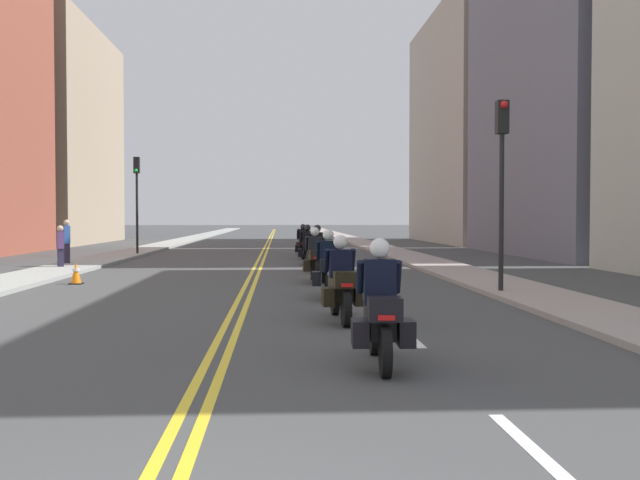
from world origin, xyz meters
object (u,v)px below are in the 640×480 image
object	(u,v)px
motorcycle_6	(303,245)
motorcycle_0	(380,315)
motorcycle_2	(328,271)
pedestrian_2	(60,247)
motorcycle_5	(307,248)
motorcycle_7	(303,242)
traffic_light_far	(137,188)
motorcycle_4	(317,253)
traffic_cone_0	(76,273)
pedestrian_0	(67,242)
motorcycle_3	(315,260)
traffic_light_near	(502,161)
motorcycle_1	(341,286)

from	to	relation	value
motorcycle_6	motorcycle_0	bearing A→B (deg)	-89.67
motorcycle_2	pedestrian_2	bearing A→B (deg)	134.68
motorcycle_5	motorcycle_7	size ratio (longest dim) A/B	1.01
pedestrian_2	traffic_light_far	bearing A→B (deg)	-26.90
motorcycle_4	motorcycle_5	size ratio (longest dim) A/B	0.99
motorcycle_7	traffic_light_far	distance (m)	8.70
motorcycle_6	motorcycle_7	distance (m)	4.15
motorcycle_0	traffic_cone_0	xyz separation A→B (m)	(-7.06, 12.01, -0.35)
motorcycle_4	pedestrian_0	world-z (taller)	pedestrian_0
motorcycle_3	traffic_light_far	distance (m)	17.60
traffic_light_near	traffic_cone_0	bearing A→B (deg)	161.82
motorcycle_6	traffic_light_far	distance (m)	9.19
motorcycle_3	pedestrian_2	xyz separation A→B (m)	(-8.95, 5.65, 0.17)
motorcycle_3	pedestrian_0	size ratio (longest dim) A/B	1.28
motorcycle_0	motorcycle_3	xyz separation A→B (m)	(-0.23, 12.19, -0.00)
motorcycle_0	motorcycle_1	bearing A→B (deg)	94.44
motorcycle_7	traffic_light_far	bearing A→B (deg)	-176.15
motorcycle_3	motorcycle_5	distance (m)	8.22
motorcycle_7	traffic_light_near	bearing A→B (deg)	-79.83
motorcycle_4	traffic_light_far	world-z (taller)	traffic_light_far
motorcycle_7	traffic_light_far	world-z (taller)	traffic_light_far
traffic_cone_0	traffic_light_near	distance (m)	12.10
motorcycle_4	traffic_light_near	distance (m)	9.29
motorcycle_1	motorcycle_2	xyz separation A→B (m)	(0.02, 3.84, 0.00)
motorcycle_0	traffic_light_far	size ratio (longest dim) A/B	0.43
pedestrian_0	motorcycle_1	bearing A→B (deg)	6.78
motorcycle_5	traffic_cone_0	bearing A→B (deg)	-128.08
motorcycle_5	traffic_light_near	world-z (taller)	traffic_light_near
pedestrian_0	motorcycle_3	bearing A→B (deg)	26.66
motorcycle_1	motorcycle_3	size ratio (longest dim) A/B	0.97
traffic_light_far	motorcycle_6	bearing A→B (deg)	-22.51
traffic_light_far	traffic_light_near	bearing A→B (deg)	-57.20
motorcycle_6	pedestrian_0	size ratio (longest dim) A/B	1.25
motorcycle_1	traffic_cone_0	size ratio (longest dim) A/B	3.53
motorcycle_7	traffic_light_near	world-z (taller)	traffic_light_near
motorcycle_0	motorcycle_5	size ratio (longest dim) A/B	0.93
motorcycle_4	motorcycle_5	distance (m)	4.13
motorcycle_0	pedestrian_2	xyz separation A→B (m)	(-9.19, 17.84, 0.17)
pedestrian_0	motorcycle_7	bearing A→B (deg)	108.21
motorcycle_0	motorcycle_7	size ratio (longest dim) A/B	0.94
motorcycle_2	pedestrian_2	xyz separation A→B (m)	(-9.05, 9.93, 0.18)
traffic_light_near	pedestrian_0	distance (m)	17.96
motorcycle_3	traffic_light_near	xyz separation A→B (m)	(4.33, -3.84, 2.61)
motorcycle_5	traffic_light_near	distance (m)	13.05
motorcycle_6	motorcycle_7	xyz separation A→B (m)	(0.13, 4.14, 0.01)
motorcycle_3	pedestrian_2	bearing A→B (deg)	146.17
motorcycle_1	traffic_light_far	world-z (taller)	traffic_light_far
motorcycle_5	pedestrian_0	bearing A→B (deg)	-175.06
motorcycle_3	traffic_cone_0	world-z (taller)	motorcycle_3
motorcycle_1	traffic_light_near	world-z (taller)	traffic_light_near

